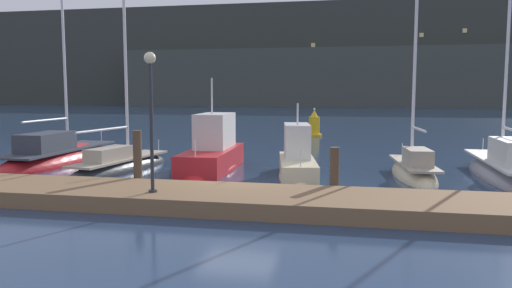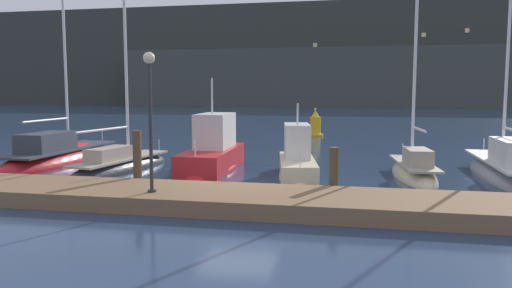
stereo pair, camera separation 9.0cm
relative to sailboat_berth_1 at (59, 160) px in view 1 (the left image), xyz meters
name	(u,v)px [view 1 (the left image)]	position (x,y,z in m)	size (l,w,h in m)	color
ground_plane	(238,190)	(9.34, -4.41, -0.14)	(400.00, 400.00, 0.00)	navy
dock	(218,199)	(9.34, -6.77, 0.09)	(28.78, 2.80, 0.45)	brown
mooring_pile_1	(138,161)	(6.18, -5.12, 0.85)	(0.28, 0.28, 1.97)	#4C3D2D
mooring_pile_2	(334,173)	(12.49, -5.12, 0.65)	(0.28, 0.28, 1.57)	#4C3D2D
sailboat_berth_1	(59,160)	(0.00, 0.00, 0.00)	(2.30, 8.30, 12.70)	red
sailboat_berth_2	(120,168)	(3.77, -1.57, 0.00)	(2.34, 6.61, 10.15)	#2D3338
motorboat_berth_3	(212,158)	(7.33, -0.48, 0.33)	(2.09, 5.86, 4.24)	red
motorboat_berth_4	(297,167)	(10.95, -1.51, 0.24)	(2.18, 5.05, 3.24)	beige
sailboat_berth_5	(414,174)	(15.26, -0.70, -0.01)	(1.83, 5.36, 7.35)	beige
sailboat_berth_6	(507,172)	(18.66, -0.13, 0.07)	(2.06, 8.05, 11.69)	gray
channel_buoy	(314,126)	(10.13, 15.61, 0.62)	(1.15, 1.15, 2.01)	gold
dock_lamppost	(151,99)	(7.62, -7.30, 2.89)	(0.32, 0.32, 3.83)	#2D2D33
hillside_backdrop	(363,60)	(14.20, 89.08, 9.64)	(240.00, 23.00, 21.21)	#333833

